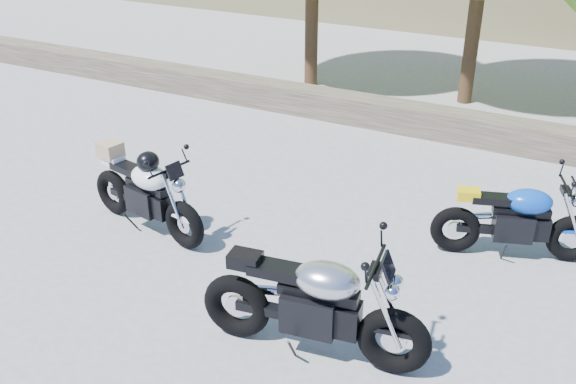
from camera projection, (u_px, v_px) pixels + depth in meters
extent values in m
plane|color=gray|center=(233.00, 280.00, 7.46)|extent=(90.00, 90.00, 0.00)
cube|color=#473F2F|center=(393.00, 115.00, 11.69)|extent=(22.00, 0.55, 0.50)
cylinder|color=#382314|center=(312.00, 15.00, 13.49)|extent=(0.28, 0.28, 3.02)
cylinder|color=#382314|center=(475.00, 19.00, 12.36)|extent=(0.28, 0.28, 3.36)
torus|color=black|center=(394.00, 341.00, 5.97)|extent=(0.73, 0.28, 0.71)
torus|color=black|center=(237.00, 306.00, 6.45)|extent=(0.73, 0.28, 0.71)
cylinder|color=silver|center=(394.00, 341.00, 5.97)|extent=(0.25, 0.08, 0.24)
cylinder|color=silver|center=(237.00, 306.00, 6.45)|extent=(0.25, 0.08, 0.24)
cube|color=black|center=(310.00, 311.00, 6.15)|extent=(0.57, 0.40, 0.40)
cube|color=black|center=(319.00, 292.00, 6.02)|extent=(0.79, 0.29, 0.11)
ellipsoid|color=silver|center=(327.00, 280.00, 5.93)|extent=(0.69, 0.52, 0.34)
cube|color=black|center=(278.00, 270.00, 6.07)|extent=(0.58, 0.32, 0.10)
cube|color=black|center=(245.00, 260.00, 6.15)|extent=(0.34, 0.26, 0.14)
cylinder|color=black|center=(376.00, 266.00, 5.68)|extent=(0.14, 0.73, 0.04)
sphere|color=silver|center=(394.00, 287.00, 5.71)|extent=(0.20, 0.20, 0.20)
torus|color=black|center=(185.00, 225.00, 7.98)|extent=(0.65, 0.28, 0.63)
torus|color=black|center=(113.00, 192.00, 8.78)|extent=(0.65, 0.28, 0.63)
cylinder|color=silver|center=(185.00, 225.00, 7.98)|extent=(0.22, 0.08, 0.22)
cylinder|color=silver|center=(113.00, 192.00, 8.78)|extent=(0.22, 0.08, 0.22)
cube|color=black|center=(145.00, 199.00, 8.34)|extent=(0.52, 0.39, 0.36)
cube|color=black|center=(147.00, 186.00, 8.20)|extent=(0.71, 0.29, 0.10)
ellipsoid|color=white|center=(150.00, 177.00, 8.10)|extent=(0.63, 0.49, 0.30)
cube|color=black|center=(128.00, 168.00, 8.34)|extent=(0.53, 0.31, 0.09)
cube|color=white|center=(113.00, 160.00, 8.49)|extent=(0.31, 0.25, 0.13)
cylinder|color=black|center=(169.00, 169.00, 7.77)|extent=(0.16, 0.65, 0.03)
sphere|color=silver|center=(179.00, 186.00, 7.76)|extent=(0.18, 0.18, 0.18)
ellipsoid|color=black|center=(148.00, 162.00, 8.00)|extent=(0.33, 0.34, 0.26)
cube|color=tan|center=(110.00, 149.00, 8.45)|extent=(0.34, 0.31, 0.20)
torus|color=black|center=(572.00, 238.00, 7.71)|extent=(0.63, 0.34, 0.61)
torus|color=black|center=(455.00, 229.00, 7.90)|extent=(0.63, 0.34, 0.61)
cylinder|color=silver|center=(572.00, 238.00, 7.71)|extent=(0.21, 0.10, 0.21)
cylinder|color=silver|center=(455.00, 229.00, 7.90)|extent=(0.21, 0.10, 0.21)
cube|color=black|center=(513.00, 226.00, 7.76)|extent=(0.53, 0.42, 0.34)
cube|color=black|center=(521.00, 211.00, 7.65)|extent=(0.68, 0.36, 0.10)
ellipsoid|color=#0C47BB|center=(529.00, 201.00, 7.58)|extent=(0.64, 0.53, 0.29)
cube|color=black|center=(493.00, 199.00, 7.64)|extent=(0.52, 0.35, 0.09)
cube|color=yellow|center=(468.00, 194.00, 7.66)|extent=(0.31, 0.27, 0.12)
cylinder|color=black|center=(567.00, 187.00, 7.43)|extent=(0.23, 0.61, 0.03)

